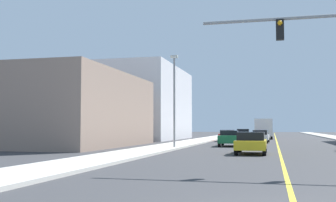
{
  "coord_description": "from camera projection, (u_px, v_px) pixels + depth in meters",
  "views": [
    {
      "loc": [
        -0.44,
        -7.81,
        1.73
      ],
      "look_at": [
        -6.62,
        16.87,
        3.32
      ],
      "focal_mm": 44.62,
      "sensor_mm": 36.0,
      "label": 1
    }
  ],
  "objects": [
    {
      "name": "ground",
      "position": [
        277.0,
        142.0,
        48.01
      ],
      "size": [
        192.0,
        192.0,
        0.0
      ],
      "primitive_type": "plane",
      "color": "#38383A"
    },
    {
      "name": "sidewalk_left",
      "position": [
        199.0,
        141.0,
        50.21
      ],
      "size": [
        3.21,
        168.0,
        0.15
      ],
      "primitive_type": "cube",
      "color": "beige",
      "rests_on": "ground"
    },
    {
      "name": "lane_marking_center",
      "position": [
        277.0,
        142.0,
        48.01
      ],
      "size": [
        0.16,
        144.0,
        0.01
      ],
      "primitive_type": "cube",
      "color": "yellow",
      "rests_on": "ground"
    },
    {
      "name": "building_left_near",
      "position": [
        41.0,
        110.0,
        38.88
      ],
      "size": [
        16.68,
        17.75,
        6.56
      ],
      "primitive_type": "cube",
      "color": "gray",
      "rests_on": "ground"
    },
    {
      "name": "building_left_far",
      "position": [
        132.0,
        104.0,
        59.59
      ],
      "size": [
        13.65,
        19.27,
        10.01
      ],
      "primitive_type": "cube",
      "color": "silver",
      "rests_on": "ground"
    },
    {
      "name": "street_lamp",
      "position": [
        174.0,
        96.0,
        33.03
      ],
      "size": [
        0.56,
        0.28,
        7.28
      ],
      "color": "gray",
      "rests_on": "sidewalk_left"
    },
    {
      "name": "car_yellow",
      "position": [
        251.0,
        143.0,
        26.74
      ],
      "size": [
        1.92,
        4.32,
        1.41
      ],
      "rotation": [
        0.0,
        0.0,
        0.0
      ],
      "color": "gold",
      "rests_on": "ground"
    },
    {
      "name": "car_gray",
      "position": [
        243.0,
        134.0,
        57.65
      ],
      "size": [
        1.9,
        3.94,
        1.45
      ],
      "rotation": [
        0.0,
        0.0,
        0.01
      ],
      "color": "slate",
      "rests_on": "ground"
    },
    {
      "name": "car_white",
      "position": [
        261.0,
        136.0,
        45.44
      ],
      "size": [
        1.86,
        4.64,
        1.39
      ],
      "rotation": [
        0.0,
        0.0,
        -0.03
      ],
      "color": "white",
      "rests_on": "ground"
    },
    {
      "name": "car_red",
      "position": [
        227.0,
        135.0,
        50.29
      ],
      "size": [
        1.93,
        4.44,
        1.37
      ],
      "rotation": [
        0.0,
        0.0,
        3.17
      ],
      "color": "red",
      "rests_on": "ground"
    },
    {
      "name": "car_green",
      "position": [
        229.0,
        138.0,
        37.5
      ],
      "size": [
        1.84,
        4.51,
        1.41
      ],
      "rotation": [
        0.0,
        0.0,
        0.03
      ],
      "color": "#196638",
      "rests_on": "ground"
    },
    {
      "name": "delivery_truck",
      "position": [
        264.0,
        128.0,
        59.85
      ],
      "size": [
        2.45,
        7.84,
        2.86
      ],
      "rotation": [
        0.0,
        0.0,
        0.01
      ],
      "color": "red",
      "rests_on": "ground"
    }
  ]
}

